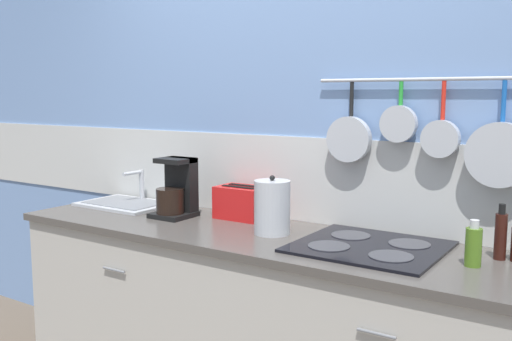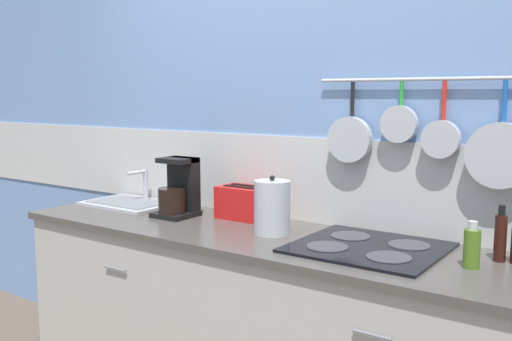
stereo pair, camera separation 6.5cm
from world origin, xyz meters
name	(u,v)px [view 1 (the left image)]	position (x,y,z in m)	size (l,w,h in m)	color
wall_back	(307,146)	(0.00, 0.36, 1.27)	(7.20, 0.14, 2.60)	#7293C6
cabinet_base	(266,336)	(0.00, 0.00, 0.44)	(2.57, 0.62, 0.87)	#B7B2A8
countertop	(267,238)	(0.00, 0.00, 0.89)	(2.61, 0.64, 0.03)	#4C4742
sink_basin	(126,202)	(-1.02, 0.13, 0.92)	(0.49, 0.35, 0.19)	#B7BABF
coffee_maker	(176,192)	(-0.59, 0.07, 1.03)	(0.19, 0.20, 0.30)	black
toaster	(242,202)	(-0.28, 0.21, 0.99)	(0.26, 0.17, 0.16)	red
kettle	(272,207)	(0.01, 0.03, 1.03)	(0.16, 0.16, 0.26)	#B7BABF
cooktop	(369,246)	(0.47, 0.04, 0.91)	(0.57, 0.53, 0.01)	black
bottle_sesame_oil	(473,246)	(0.87, 0.02, 0.98)	(0.06, 0.06, 0.17)	#4C721E
bottle_vinegar	(501,235)	(0.94, 0.16, 1.00)	(0.04, 0.04, 0.21)	#33140F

